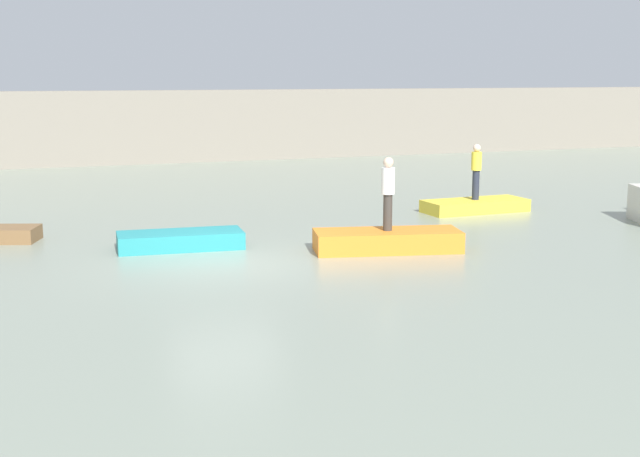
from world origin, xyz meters
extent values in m
plane|color=gray|center=(0.00, 0.00, 0.00)|extent=(120.00, 120.00, 0.00)
cube|color=gray|center=(0.00, 23.30, 1.75)|extent=(80.00, 1.20, 3.50)
cube|color=teal|center=(-0.54, 2.17, 0.21)|extent=(3.16, 1.46, 0.43)
cube|color=orange|center=(4.16, 0.11, 0.26)|extent=(3.75, 2.04, 0.51)
cube|color=gold|center=(9.31, 4.64, 0.20)|extent=(3.35, 1.39, 0.39)
cylinder|color=#38332D|center=(4.16, 0.11, 0.96)|extent=(0.22, 0.22, 0.90)
cylinder|color=white|center=(4.16, 0.11, 1.73)|extent=(0.32, 0.32, 0.65)
sphere|color=beige|center=(4.16, 0.11, 2.19)|extent=(0.25, 0.25, 0.25)
cylinder|color=#232838|center=(9.31, 4.64, 0.85)|extent=(0.22, 0.22, 0.93)
cylinder|color=yellow|center=(9.31, 4.64, 1.61)|extent=(0.32, 0.32, 0.58)
sphere|color=beige|center=(9.31, 4.64, 2.01)|extent=(0.24, 0.24, 0.24)
camera|label=1|loc=(-4.63, -18.64, 4.30)|focal=48.19mm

